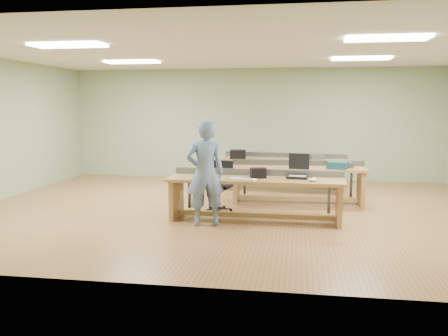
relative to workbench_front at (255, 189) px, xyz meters
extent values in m
plane|color=#99623A|center=(-0.52, 0.80, -0.56)|extent=(10.00, 10.00, 0.00)
plane|color=silver|center=(-0.52, 0.80, 2.44)|extent=(10.00, 10.00, 0.00)
cube|color=gray|center=(-0.52, 4.80, 0.94)|extent=(10.00, 0.04, 3.00)
cube|color=gray|center=(-0.52, -3.20, 0.94)|extent=(10.00, 0.04, 3.00)
cube|color=white|center=(-3.02, -0.70, 2.41)|extent=(1.20, 0.50, 0.03)
cube|color=white|center=(-3.02, 2.30, 2.41)|extent=(1.20, 0.50, 0.03)
cube|color=white|center=(1.98, -0.70, 2.41)|extent=(1.20, 0.50, 0.03)
cube|color=white|center=(1.98, 2.30, 2.41)|extent=(1.20, 0.50, 0.03)
cube|color=#B4844C|center=(0.00, -0.04, 0.16)|extent=(3.06, 0.88, 0.05)
cube|color=#B4844C|center=(-1.42, -0.01, -0.21)|extent=(0.10, 0.71, 0.70)
cube|color=#B4844C|center=(1.42, -0.07, -0.21)|extent=(0.10, 0.71, 0.70)
cube|color=#B4844C|center=(0.00, -0.04, -0.46)|extent=(2.74, 0.16, 0.08)
cube|color=#53565B|center=(0.01, 0.33, 0.24)|extent=(3.04, 0.15, 0.11)
cube|color=#B4844C|center=(0.72, 1.59, 0.16)|extent=(2.75, 0.81, 0.05)
cube|color=#B4844C|center=(-0.54, 1.55, -0.21)|extent=(0.10, 0.63, 0.70)
cube|color=#B4844C|center=(1.99, 1.63, -0.21)|extent=(0.10, 0.63, 0.70)
cube|color=#B4844C|center=(0.72, 1.59, -0.46)|extent=(2.43, 0.17, 0.08)
cube|color=#53565B|center=(0.71, 1.91, 0.24)|extent=(2.73, 0.16, 0.11)
cube|color=#B4844C|center=(0.35, 3.08, 0.16)|extent=(3.04, 1.14, 0.05)
cube|color=#B4844C|center=(-1.02, 3.25, -0.21)|extent=(0.16, 0.70, 0.70)
cube|color=#B4844C|center=(1.73, 2.92, -0.21)|extent=(0.16, 0.70, 0.70)
cube|color=#B4844C|center=(0.35, 3.08, -0.46)|extent=(2.66, 0.42, 0.08)
cube|color=#53565B|center=(0.39, 3.44, 0.24)|extent=(2.96, 0.44, 0.11)
imported|color=#657DA6|center=(-0.80, -0.49, 0.33)|extent=(0.75, 0.62, 1.77)
cube|color=black|center=(0.72, 0.07, 0.21)|extent=(0.39, 0.34, 0.04)
cube|color=black|center=(0.74, 0.21, 0.47)|extent=(0.35, 0.07, 0.28)
cube|color=white|center=(-0.19, -0.25, 0.20)|extent=(0.47, 0.28, 0.03)
ellipsoid|color=white|center=(0.96, -0.24, 0.23)|extent=(0.17, 0.19, 0.07)
cube|color=black|center=(0.04, 0.00, 0.28)|extent=(0.30, 0.24, 0.18)
cylinder|color=black|center=(-0.75, 0.60, -0.32)|extent=(0.06, 0.06, 0.47)
cube|color=black|center=(-0.75, 0.60, -0.07)|extent=(0.52, 0.52, 0.06)
cube|color=black|center=(-0.72, 0.81, 0.19)|extent=(0.43, 0.13, 0.41)
cylinder|color=black|center=(-0.75, 0.60, -0.53)|extent=(0.60, 0.60, 0.06)
cube|color=#153F45|center=(1.50, 1.49, 0.26)|extent=(0.46, 0.39, 0.14)
cube|color=#373739|center=(1.61, 1.66, 0.25)|extent=(0.46, 0.35, 0.11)
imported|color=#373739|center=(0.90, 1.65, 0.23)|extent=(0.15, 0.15, 0.09)
cylinder|color=silver|center=(0.76, 1.50, 0.25)|extent=(0.08, 0.08, 0.13)
cube|color=black|center=(-0.69, 2.97, 0.29)|extent=(0.38, 0.29, 0.21)
cube|color=#373739|center=(1.16, 3.10, 0.25)|extent=(0.36, 0.30, 0.13)
camera|label=1|loc=(0.73, -8.12, 1.43)|focal=38.00mm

